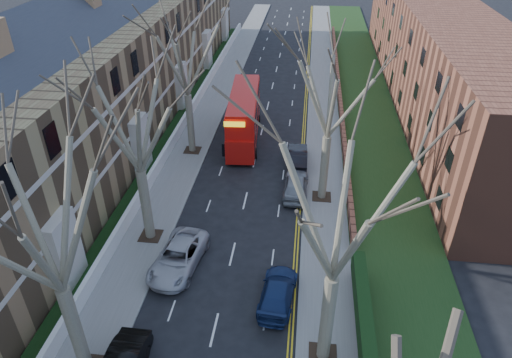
% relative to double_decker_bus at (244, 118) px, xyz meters
% --- Properties ---
extents(pavement_left, '(3.00, 102.00, 0.12)m').
position_rel_double_decker_bus_xyz_m(pavement_left, '(-4.56, 8.16, -2.12)').
color(pavement_left, slate).
rests_on(pavement_left, ground).
extents(pavement_right, '(3.00, 102.00, 0.12)m').
position_rel_double_decker_bus_xyz_m(pavement_right, '(7.44, 8.16, -2.12)').
color(pavement_right, slate).
rests_on(pavement_right, ground).
extents(terrace_left, '(9.70, 78.00, 13.60)m').
position_rel_double_decker_bus_xyz_m(terrace_left, '(-12.21, 0.16, 3.35)').
color(terrace_left, olive).
rests_on(terrace_left, ground).
extents(flats_right, '(13.97, 54.00, 10.00)m').
position_rel_double_decker_bus_xyz_m(flats_right, '(18.90, 12.16, 2.80)').
color(flats_right, brown).
rests_on(flats_right, ground).
extents(front_wall_left, '(0.30, 78.00, 1.00)m').
position_rel_double_decker_bus_xyz_m(front_wall_left, '(-6.21, 0.16, -1.56)').
color(front_wall_left, white).
rests_on(front_wall_left, ground).
extents(grass_verge_right, '(6.00, 102.00, 0.06)m').
position_rel_double_decker_bus_xyz_m(grass_verge_right, '(11.94, 8.16, -2.03)').
color(grass_verge_right, '#1B3914').
rests_on(grass_verge_right, ground).
extents(tree_left_mid, '(10.50, 10.50, 14.71)m').
position_rel_double_decker_bus_xyz_m(tree_left_mid, '(-4.26, -24.84, 7.37)').
color(tree_left_mid, '#655D48').
rests_on(tree_left_mid, ground).
extents(tree_left_far, '(10.15, 10.15, 14.22)m').
position_rel_double_decker_bus_xyz_m(tree_left_far, '(-4.26, -14.84, 7.06)').
color(tree_left_far, '#655D48').
rests_on(tree_left_far, ground).
extents(tree_left_dist, '(10.50, 10.50, 14.71)m').
position_rel_double_decker_bus_xyz_m(tree_left_dist, '(-4.26, -2.84, 7.38)').
color(tree_left_dist, '#655D48').
rests_on(tree_left_dist, ground).
extents(tree_right_mid, '(10.50, 10.50, 14.71)m').
position_rel_double_decker_bus_xyz_m(tree_right_mid, '(7.14, -22.84, 7.37)').
color(tree_right_mid, '#655D48').
rests_on(tree_right_mid, ground).
extents(tree_right_far, '(10.15, 10.15, 14.22)m').
position_rel_double_decker_bus_xyz_m(tree_right_far, '(7.14, -8.84, 7.06)').
color(tree_right_far, '#655D48').
rests_on(tree_right_far, ground).
extents(double_decker_bus, '(3.24, 10.73, 4.45)m').
position_rel_double_decker_bus_xyz_m(double_decker_bus, '(0.00, 0.00, 0.00)').
color(double_decker_bus, red).
rests_on(double_decker_bus, ground).
extents(car_left_far, '(3.13, 5.63, 1.49)m').
position_rel_double_decker_bus_xyz_m(car_left_far, '(-1.65, -17.34, -1.44)').
color(car_left_far, '#B0AFB5').
rests_on(car_left_far, ground).
extents(car_right_near, '(2.25, 4.71, 1.33)m').
position_rel_double_decker_bus_xyz_m(car_right_near, '(4.61, -19.39, -1.52)').
color(car_right_near, navy).
rests_on(car_right_near, ground).
extents(car_right_mid, '(1.91, 4.61, 1.56)m').
position_rel_double_decker_bus_xyz_m(car_right_mid, '(5.14, -8.47, -1.40)').
color(car_right_mid, gray).
rests_on(car_right_mid, ground).
extents(car_right_far, '(1.72, 4.62, 1.51)m').
position_rel_double_decker_bus_xyz_m(car_right_far, '(5.10, -4.01, -1.43)').
color(car_right_far, black).
rests_on(car_right_far, ground).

